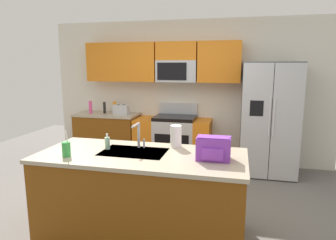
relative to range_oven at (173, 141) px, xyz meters
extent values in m
plane|color=#66605B|center=(0.20, -1.80, -0.44)|extent=(9.00, 9.00, 0.00)
cube|color=silver|center=(0.20, 0.35, 0.86)|extent=(5.20, 0.10, 2.60)
cube|color=orange|center=(-1.30, 0.14, 1.41)|extent=(0.70, 0.32, 0.70)
cube|color=orange|center=(-0.65, 0.14, 1.41)|extent=(0.61, 0.32, 0.70)
cube|color=orange|center=(0.78, 0.14, 1.41)|extent=(0.73, 0.32, 0.70)
cube|color=#B7BABF|center=(0.04, 0.14, 1.25)|extent=(0.72, 0.32, 0.38)
cube|color=black|center=(-0.02, -0.03, 1.25)|extent=(0.52, 0.01, 0.30)
cube|color=orange|center=(0.04, 0.14, 1.60)|extent=(0.72, 0.32, 0.32)
cube|color=brown|center=(-1.28, 0.00, -0.01)|extent=(1.15, 0.60, 0.86)
cube|color=tan|center=(-1.28, 0.00, 0.44)|extent=(1.18, 0.63, 0.04)
cube|color=#B7BABF|center=(0.04, 0.00, -0.02)|extent=(0.72, 0.60, 0.84)
cube|color=black|center=(0.04, -0.31, 0.01)|extent=(0.60, 0.01, 0.36)
cube|color=black|center=(0.04, 0.00, 0.43)|extent=(0.72, 0.60, 0.06)
cube|color=#B7BABF|center=(0.04, 0.27, 0.56)|extent=(0.72, 0.06, 0.20)
cube|color=orange|center=(-0.50, 0.00, -0.02)|extent=(0.36, 0.60, 0.84)
cube|color=orange|center=(0.54, 0.00, -0.02)|extent=(0.28, 0.60, 0.84)
cube|color=#4C4F54|center=(1.63, -0.05, 0.48)|extent=(0.90, 0.70, 1.85)
cube|color=#B7BABF|center=(1.40, -0.42, 0.48)|extent=(0.44, 0.04, 1.81)
cube|color=#B7BABF|center=(1.85, -0.42, 0.48)|extent=(0.44, 0.04, 1.81)
cylinder|color=silver|center=(1.60, -0.45, 0.57)|extent=(0.02, 0.02, 0.60)
cylinder|color=silver|center=(1.66, -0.45, 0.57)|extent=(0.02, 0.02, 0.60)
cube|color=black|center=(1.40, -0.44, 0.70)|extent=(0.20, 0.00, 0.24)
cube|color=brown|center=(0.18, -2.33, -0.01)|extent=(2.09, 0.90, 0.86)
cube|color=tan|center=(0.18, -2.33, 0.44)|extent=(2.13, 0.94, 0.04)
cube|color=#B7BABF|center=(0.08, -2.28, 0.44)|extent=(0.68, 0.44, 0.03)
cube|color=#B7BABF|center=(-0.97, -0.05, 0.55)|extent=(0.28, 0.16, 0.18)
cube|color=black|center=(-1.02, -0.05, 0.63)|extent=(0.03, 0.11, 0.01)
cube|color=black|center=(-0.92, -0.05, 0.63)|extent=(0.03, 0.11, 0.01)
cylinder|color=black|center=(-1.33, 0.00, 0.56)|extent=(0.05, 0.05, 0.21)
cylinder|color=orange|center=(-1.14, 0.05, 0.57)|extent=(0.07, 0.07, 0.22)
cylinder|color=#EA4C93|center=(-1.59, -0.06, 0.57)|extent=(0.06, 0.06, 0.23)
cylinder|color=#B7BABF|center=(0.08, -2.11, 0.60)|extent=(0.03, 0.03, 0.28)
cylinder|color=#B7BABF|center=(0.08, -2.21, 0.73)|extent=(0.02, 0.20, 0.02)
cylinder|color=#B7BABF|center=(0.14, -2.11, 0.51)|extent=(0.02, 0.02, 0.10)
cylinder|color=green|center=(-0.52, -2.59, 0.53)|extent=(0.08, 0.08, 0.15)
cylinder|color=white|center=(-0.50, -2.59, 0.65)|extent=(0.01, 0.03, 0.14)
cylinder|color=#A5D8B2|center=(-0.23, -2.25, 0.52)|extent=(0.06, 0.06, 0.13)
cylinder|color=white|center=(-0.23, -2.25, 0.61)|extent=(0.02, 0.02, 0.04)
cylinder|color=white|center=(0.47, -1.98, 0.58)|extent=(0.12, 0.12, 0.24)
cube|color=purple|center=(0.92, -2.35, 0.57)|extent=(0.32, 0.20, 0.22)
cube|color=#702F97|center=(0.92, -2.37, 0.67)|extent=(0.30, 0.14, 0.03)
cube|color=purple|center=(0.92, -2.45, 0.54)|extent=(0.20, 0.03, 0.11)
camera|label=1|loc=(1.13, -5.12, 1.35)|focal=31.75mm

